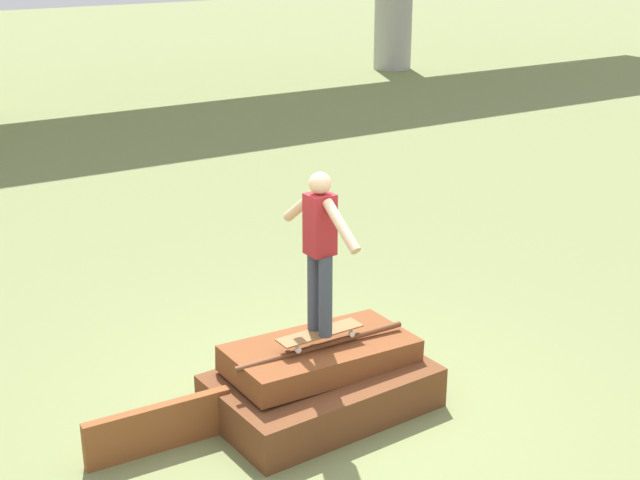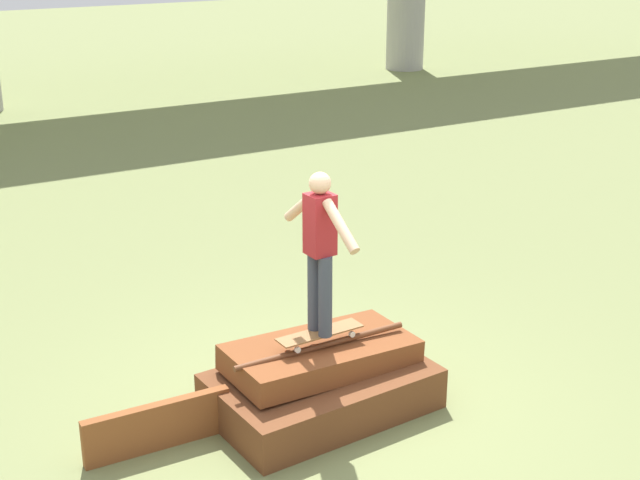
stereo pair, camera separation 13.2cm
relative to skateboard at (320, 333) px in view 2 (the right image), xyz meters
The scene contains 5 objects.
ground_plane 0.74m from the skateboard, 100.18° to the right, with size 80.00×80.00×0.00m, color olive.
scrap_pile 0.47m from the skateboard, 69.49° to the right, with size 1.99×1.30×0.67m.
scrap_plank_loose 1.59m from the skateboard, behind, with size 1.27×0.14×0.41m.
skateboard is the anchor object (origin of this frame).
skater 0.84m from the skateboard, 17.74° to the right, with size 0.23×1.10×1.46m.
Camera 2 is at (-3.62, -6.06, 4.18)m, focal length 50.00 mm.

